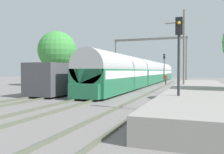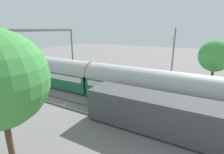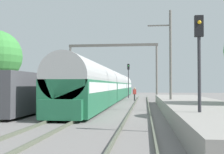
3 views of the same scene
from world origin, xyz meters
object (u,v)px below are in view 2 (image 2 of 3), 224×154
(passenger_train, at_px, (46,70))
(person_crossing, at_px, (74,74))
(freight_car, at_px, (167,116))
(catenary_gantry, at_px, (42,45))
(railway_signal_far, at_px, (33,56))

(passenger_train, height_order, person_crossing, passenger_train)
(passenger_train, bearing_deg, freight_car, -102.77)
(freight_car, distance_m, catenary_gantry, 19.43)
(freight_car, distance_m, railway_signal_far, 24.41)
(railway_signal_far, relative_size, catenary_gantry, 0.43)
(freight_car, xyz_separation_m, catenary_gantry, (4.13, 18.52, 4.17))
(person_crossing, bearing_deg, catenary_gantry, 117.69)
(passenger_train, bearing_deg, railway_signal_far, 70.29)
(freight_car, distance_m, person_crossing, 17.46)
(railway_signal_far, xyz_separation_m, catenary_gantry, (-1.92, -5.05, 2.21))
(freight_car, xyz_separation_m, railway_signal_far, (6.05, 23.57, 1.96))
(passenger_train, xyz_separation_m, person_crossing, (3.16, -2.36, -0.94))
(person_crossing, height_order, catenary_gantry, catenary_gantry)
(freight_car, xyz_separation_m, person_crossing, (7.29, 15.86, -0.44))
(person_crossing, relative_size, catenary_gantry, 0.14)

